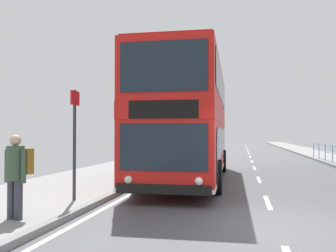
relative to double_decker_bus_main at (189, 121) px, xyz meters
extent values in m
cube|color=#4C4C51|center=(2.69, -6.69, -2.34)|extent=(8.40, 140.00, 0.06)
cube|color=silver|center=(2.69, -4.09, -2.31)|extent=(0.12, 2.00, 0.00)
cube|color=silver|center=(2.69, 0.71, -2.31)|extent=(0.12, 2.00, 0.00)
cube|color=silver|center=(2.69, 5.51, -2.31)|extent=(0.12, 2.00, 0.00)
cube|color=silver|center=(2.69, 10.31, -2.31)|extent=(0.12, 2.00, 0.00)
cube|color=silver|center=(2.69, 15.11, -2.31)|extent=(0.12, 2.00, 0.00)
cube|color=silver|center=(2.69, 19.91, -2.31)|extent=(0.12, 2.00, 0.00)
cube|color=silver|center=(2.69, 24.71, -2.31)|extent=(0.12, 2.00, 0.00)
cube|color=silver|center=(2.69, 29.51, -2.31)|extent=(0.12, 2.00, 0.00)
cube|color=silver|center=(2.69, 34.31, -2.31)|extent=(0.12, 2.00, 0.00)
cube|color=silver|center=(2.69, 39.11, -2.31)|extent=(0.12, 2.00, 0.00)
cube|color=silver|center=(2.69, 43.91, -2.31)|extent=(0.12, 2.00, 0.00)
cube|color=silver|center=(-1.26, -6.69, -2.31)|extent=(0.12, 133.00, 0.00)
cube|color=slate|center=(-1.61, -6.69, -2.24)|extent=(0.20, 140.00, 0.14)
cube|color=red|center=(0.00, 0.01, -1.05)|extent=(2.75, 10.70, 1.83)
cube|color=red|center=(0.00, 0.01, 0.11)|extent=(2.77, 10.76, 0.48)
cube|color=red|center=(0.00, 0.01, 1.18)|extent=(2.75, 10.70, 1.67)
cube|color=#A91511|center=(0.00, 0.01, 2.06)|extent=(2.67, 10.38, 0.08)
cube|color=#19232D|center=(0.12, -5.33, -0.83)|extent=(2.22, 0.08, 1.17)
cube|color=black|center=(0.12, -5.33, 0.11)|extent=(1.76, 0.07, 0.46)
cube|color=#19232D|center=(0.12, -5.33, 1.18)|extent=(2.22, 0.08, 1.27)
cube|color=black|center=(0.12, -5.33, -1.86)|extent=(2.39, 0.13, 0.24)
cube|color=white|center=(0.00, 0.01, -1.90)|extent=(2.78, 10.76, 0.10)
cube|color=#19232D|center=(1.26, 0.30, -0.79)|extent=(0.20, 8.31, 0.95)
cube|color=#19232D|center=(1.27, 0.04, 1.27)|extent=(0.23, 9.58, 1.00)
cube|color=#19232D|center=(-1.28, 0.25, -0.79)|extent=(0.20, 8.31, 0.95)
cube|color=#19232D|center=(-1.27, -0.02, 1.27)|extent=(0.23, 9.58, 1.00)
sphere|color=white|center=(1.00, -5.32, -1.64)|extent=(0.20, 0.20, 0.20)
sphere|color=white|center=(-0.76, -5.36, -1.64)|extent=(0.20, 0.20, 0.20)
cube|color=#19232D|center=(1.36, -3.94, -1.17)|extent=(0.04, 0.90, 1.58)
cylinder|color=black|center=(1.28, -3.09, -1.79)|extent=(0.32, 1.05, 1.04)
cylinder|color=black|center=(-1.14, -3.14, -1.79)|extent=(0.32, 1.05, 1.04)
cylinder|color=black|center=(1.13, 3.46, -1.79)|extent=(0.32, 1.05, 1.04)
cylinder|color=black|center=(-1.29, 3.41, -1.79)|extent=(0.32, 1.05, 1.04)
cylinder|color=#598CC6|center=(7.14, 8.08, -1.65)|extent=(0.05, 0.05, 1.03)
cylinder|color=#598CC6|center=(7.14, 9.90, -1.65)|extent=(0.05, 0.05, 1.03)
cylinder|color=#598CC6|center=(7.14, 11.72, -1.65)|extent=(0.05, 0.05, 1.03)
cylinder|color=#598CC6|center=(7.14, 13.54, -1.65)|extent=(0.05, 0.05, 1.03)
cylinder|color=#383842|center=(-2.26, -7.68, -1.77)|extent=(0.19, 0.19, 0.80)
cylinder|color=#383842|center=(-2.44, -7.63, -1.77)|extent=(0.19, 0.19, 0.80)
cylinder|color=#384C38|center=(-2.35, -7.65, -1.07)|extent=(0.41, 0.41, 0.68)
cylinder|color=#384C38|center=(-2.14, -7.71, -1.13)|extent=(0.12, 0.12, 0.64)
cylinder|color=#384C38|center=(-2.57, -7.60, -1.13)|extent=(0.12, 0.12, 0.64)
sphere|color=tan|center=(-2.35, -7.65, -0.62)|extent=(0.26, 0.26, 0.22)
cube|color=olive|center=(-2.29, -7.40, -1.05)|extent=(0.31, 0.24, 0.51)
cylinder|color=#2D2D33|center=(-2.14, -5.54, -0.78)|extent=(0.08, 0.08, 2.79)
cube|color=red|center=(-2.14, -5.52, 0.42)|extent=(0.04, 0.44, 0.36)
camera|label=1|loc=(2.01, -13.97, -0.50)|focal=38.35mm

